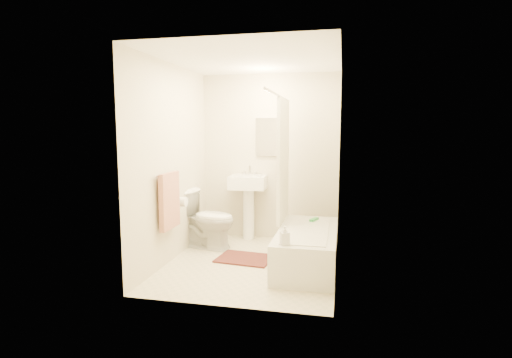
% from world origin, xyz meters
% --- Properties ---
extents(floor, '(2.40, 2.40, 0.00)m').
position_xyz_m(floor, '(0.00, 0.00, 0.00)').
color(floor, beige).
rests_on(floor, ground).
extents(ceiling, '(2.40, 2.40, 0.00)m').
position_xyz_m(ceiling, '(0.00, 0.00, 2.40)').
color(ceiling, white).
rests_on(ceiling, ground).
extents(wall_back, '(2.00, 0.02, 2.40)m').
position_xyz_m(wall_back, '(0.00, 1.20, 1.20)').
color(wall_back, beige).
rests_on(wall_back, ground).
extents(wall_left, '(0.02, 2.40, 2.40)m').
position_xyz_m(wall_left, '(-1.00, 0.00, 1.20)').
color(wall_left, beige).
rests_on(wall_left, ground).
extents(wall_right, '(0.02, 2.40, 2.40)m').
position_xyz_m(wall_right, '(1.00, 0.00, 1.20)').
color(wall_right, beige).
rests_on(wall_right, ground).
extents(mirror, '(0.40, 0.03, 0.55)m').
position_xyz_m(mirror, '(0.00, 1.18, 1.50)').
color(mirror, white).
rests_on(mirror, wall_back).
extents(curtain_rod, '(0.03, 1.70, 0.03)m').
position_xyz_m(curtain_rod, '(0.30, 0.10, 2.00)').
color(curtain_rod, silver).
rests_on(curtain_rod, wall_back).
extents(shower_curtain, '(0.04, 0.80, 1.55)m').
position_xyz_m(shower_curtain, '(0.30, 0.50, 1.22)').
color(shower_curtain, silver).
rests_on(shower_curtain, curtain_rod).
extents(towel_bar, '(0.02, 0.60, 0.02)m').
position_xyz_m(towel_bar, '(-0.96, -0.25, 1.10)').
color(towel_bar, silver).
rests_on(towel_bar, wall_left).
extents(towel, '(0.06, 0.45, 0.66)m').
position_xyz_m(towel, '(-0.93, -0.25, 0.78)').
color(towel, '#CC7266').
rests_on(towel, towel_bar).
extents(toilet_paper, '(0.11, 0.12, 0.12)m').
position_xyz_m(toilet_paper, '(-0.93, 0.12, 0.70)').
color(toilet_paper, white).
rests_on(toilet_paper, wall_left).
extents(toilet, '(0.86, 0.58, 0.78)m').
position_xyz_m(toilet, '(-0.75, 0.53, 0.39)').
color(toilet, white).
rests_on(toilet, floor).
extents(sink, '(0.54, 0.44, 1.03)m').
position_xyz_m(sink, '(-0.29, 1.06, 0.51)').
color(sink, white).
rests_on(sink, floor).
extents(bathtub, '(0.68, 1.54, 0.43)m').
position_xyz_m(bathtub, '(0.66, 0.07, 0.22)').
color(bathtub, silver).
rests_on(bathtub, floor).
extents(bath_mat, '(0.71, 0.57, 0.02)m').
position_xyz_m(bath_mat, '(-0.12, 0.13, 0.01)').
color(bath_mat, '#563125').
rests_on(bath_mat, floor).
extents(soap_bottle, '(0.12, 0.12, 0.19)m').
position_xyz_m(soap_bottle, '(0.48, -0.58, 0.53)').
color(soap_bottle, white).
rests_on(soap_bottle, bathtub).
extents(scrub_brush, '(0.11, 0.19, 0.04)m').
position_xyz_m(scrub_brush, '(0.70, 0.53, 0.45)').
color(scrub_brush, green).
rests_on(scrub_brush, bathtub).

